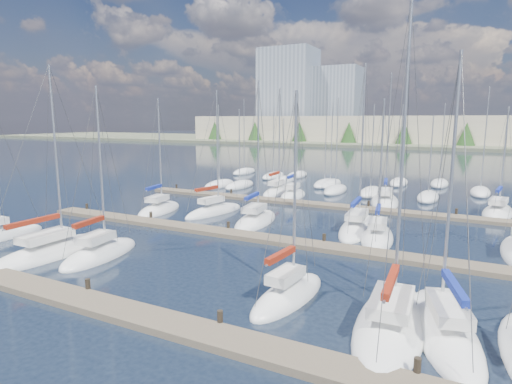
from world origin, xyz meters
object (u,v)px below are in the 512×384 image
at_px(sailboat_h, 159,210).
at_px(sailboat_k, 357,227).
at_px(sailboat_l, 377,237).
at_px(sailboat_q, 498,213).
at_px(sailboat_n, 277,192).
at_px(sailboat_c, 100,254).
at_px(sailboat_e, 391,323).
at_px(sailboat_d, 288,295).
at_px(sailboat_i, 214,211).
at_px(sailboat_p, 385,201).
at_px(sailboat_b, 53,252).
at_px(sailboat_o, 293,195).
at_px(sailboat_f, 444,330).
at_px(sailboat_j, 256,220).

bearing_deg(sailboat_h, sailboat_k, -5.02).
height_order(sailboat_k, sailboat_l, sailboat_k).
bearing_deg(sailboat_q, sailboat_k, -123.65).
bearing_deg(sailboat_l, sailboat_n, 126.09).
distance_m(sailboat_k, sailboat_c, 19.84).
distance_m(sailboat_e, sailboat_d, 5.19).
height_order(sailboat_k, sailboat_d, sailboat_k).
height_order(sailboat_i, sailboat_k, sailboat_k).
bearing_deg(sailboat_p, sailboat_q, -13.78).
distance_m(sailboat_c, sailboat_b, 3.37).
bearing_deg(sailboat_p, sailboat_o, 176.64).
xyz_separation_m(sailboat_f, sailboat_l, (-5.51, 13.26, -0.00)).
bearing_deg(sailboat_j, sailboat_l, -10.52).
height_order(sailboat_l, sailboat_j, sailboat_j).
distance_m(sailboat_j, sailboat_b, 16.22).
bearing_deg(sailboat_q, sailboat_h, -147.03).
distance_m(sailboat_o, sailboat_b, 27.75).
distance_m(sailboat_c, sailboat_n, 27.46).
xyz_separation_m(sailboat_i, sailboat_c, (0.45, -14.47, -0.02)).
distance_m(sailboat_e, sailboat_j, 19.93).
relative_size(sailboat_d, sailboat_n, 0.83).
bearing_deg(sailboat_f, sailboat_c, 162.08).
distance_m(sailboat_d, sailboat_b, 16.88).
bearing_deg(sailboat_h, sailboat_i, 7.66).
bearing_deg(sailboat_n, sailboat_f, -56.97).
bearing_deg(sailboat_f, sailboat_d, 162.27).
xyz_separation_m(sailboat_p, sailboat_h, (-18.85, -14.43, -0.00)).
bearing_deg(sailboat_d, sailboat_j, 128.43).
bearing_deg(sailboat_o, sailboat_p, 2.03).
bearing_deg(sailboat_o, sailboat_q, -3.28).
xyz_separation_m(sailboat_d, sailboat_b, (-16.87, -0.56, -0.02)).
relative_size(sailboat_q, sailboat_i, 0.88).
height_order(sailboat_p, sailboat_n, sailboat_p).
distance_m(sailboat_f, sailboat_b, 24.10).
xyz_separation_m(sailboat_n, sailboat_j, (4.58, -14.49, -0.02)).
distance_m(sailboat_i, sailboat_k, 13.80).
bearing_deg(sailboat_k, sailboat_c, -137.00).
height_order(sailboat_f, sailboat_h, sailboat_f).
relative_size(sailboat_f, sailboat_b, 0.94).
bearing_deg(sailboat_b, sailboat_n, 83.18).
height_order(sailboat_q, sailboat_l, sailboat_l).
distance_m(sailboat_e, sailboat_h, 28.20).
xyz_separation_m(sailboat_d, sailboat_c, (-13.70, 0.56, -0.01)).
bearing_deg(sailboat_c, sailboat_o, 74.97).
height_order(sailboat_o, sailboat_l, sailboat_o).
xyz_separation_m(sailboat_i, sailboat_b, (-2.72, -15.59, -0.03)).
distance_m(sailboat_i, sailboat_h, 5.52).
height_order(sailboat_q, sailboat_b, sailboat_b).
xyz_separation_m(sailboat_h, sailboat_j, (10.53, 0.27, 0.00)).
bearing_deg(sailboat_p, sailboat_j, -130.50).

